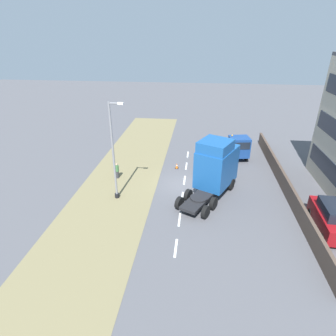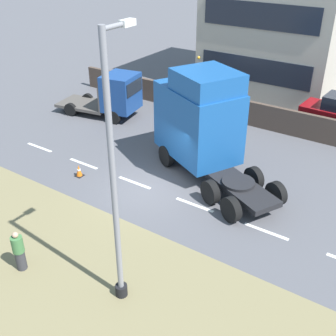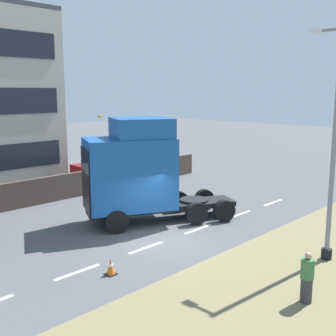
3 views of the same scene
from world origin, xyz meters
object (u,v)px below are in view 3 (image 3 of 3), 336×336
(pedestrian, at_px, (307,278))
(lorry_cab, at_px, (135,171))
(parked_car, at_px, (108,167))
(traffic_cone_lead, at_px, (111,267))
(lamp_post, at_px, (332,158))

(pedestrian, bearing_deg, lorry_cab, -9.53)
(lorry_cab, bearing_deg, parked_car, -3.06)
(parked_car, xyz_separation_m, pedestrian, (-17.35, 6.15, -0.29))
(parked_car, distance_m, traffic_cone_lead, 14.80)
(lamp_post, bearing_deg, pedestrian, 106.01)
(parked_car, bearing_deg, lorry_cab, 153.44)
(lamp_post, bearing_deg, lorry_cab, 13.73)
(traffic_cone_lead, bearing_deg, pedestrian, -153.36)
(lorry_cab, height_order, lamp_post, lamp_post)
(lorry_cab, xyz_separation_m, traffic_cone_lead, (-3.69, 4.37, -2.19))
(parked_car, relative_size, traffic_cone_lead, 8.18)
(lamp_post, xyz_separation_m, traffic_cone_lead, (4.57, 6.39, -3.50))
(lorry_cab, height_order, pedestrian, lorry_cab)
(parked_car, relative_size, lamp_post, 0.57)
(lorry_cab, distance_m, parked_car, 9.39)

